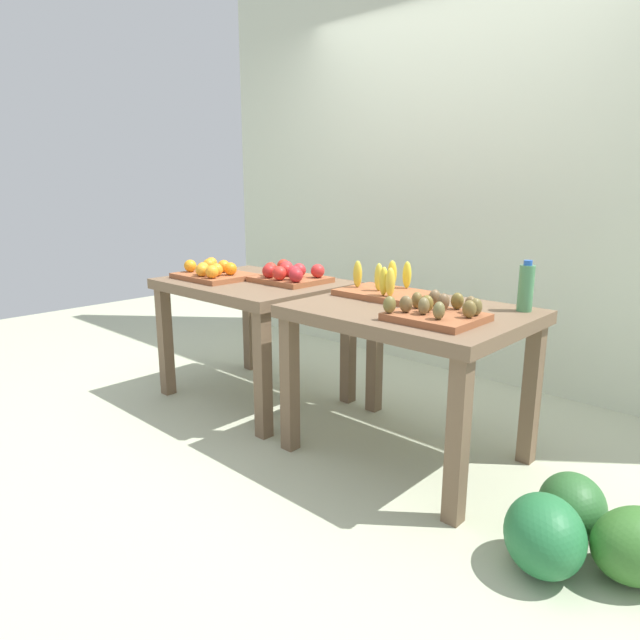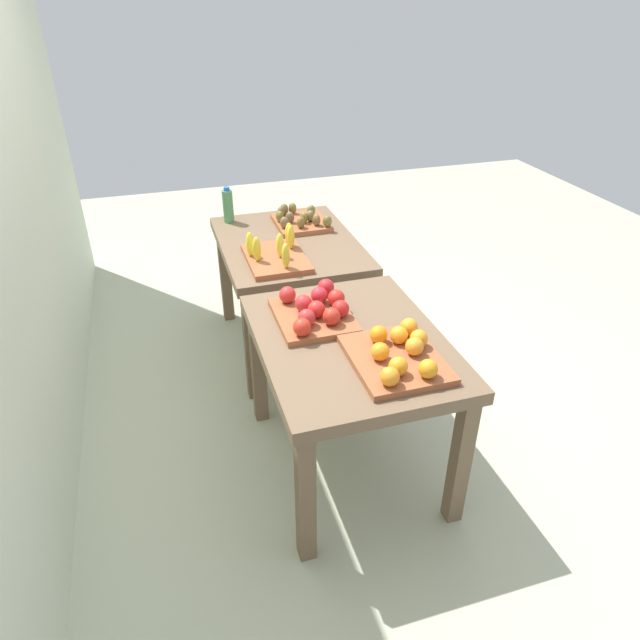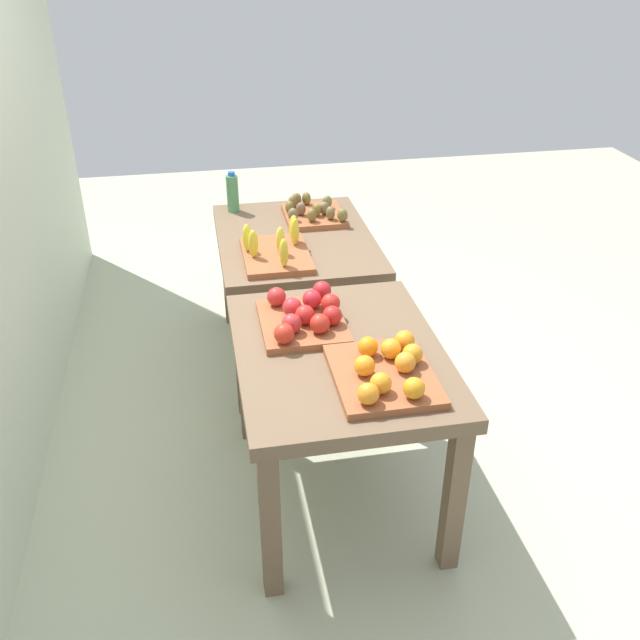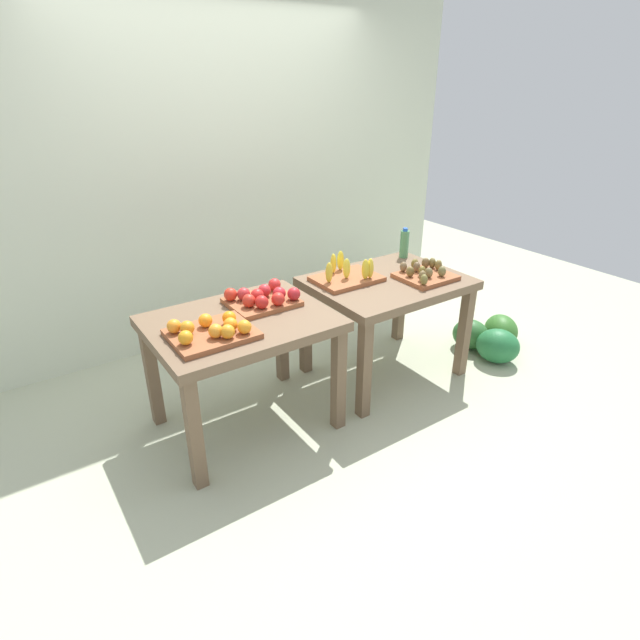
% 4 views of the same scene
% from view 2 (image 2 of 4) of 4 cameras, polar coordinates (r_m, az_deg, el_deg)
% --- Properties ---
extents(ground_plane, '(8.00, 8.00, 0.00)m').
position_cam_2_polar(ground_plane, '(3.37, -0.48, -7.43)').
color(ground_plane, '#B0B697').
extents(display_table_left, '(1.04, 0.80, 0.74)m').
position_cam_2_polar(display_table_left, '(2.56, 3.02, -3.85)').
color(display_table_left, brown).
rests_on(display_table_left, ground_plane).
extents(display_table_right, '(1.04, 0.80, 0.74)m').
position_cam_2_polar(display_table_right, '(3.50, -3.15, 6.27)').
color(display_table_right, brown).
rests_on(display_table_right, ground_plane).
extents(orange_bin, '(0.44, 0.36, 0.11)m').
position_cam_2_polar(orange_bin, '(2.35, 7.81, -3.43)').
color(orange_bin, '#985431').
rests_on(orange_bin, display_table_left).
extents(apple_bin, '(0.42, 0.35, 0.11)m').
position_cam_2_polar(apple_bin, '(2.62, -0.46, 0.98)').
color(apple_bin, '#985431').
rests_on(apple_bin, display_table_left).
extents(banana_crate, '(0.44, 0.32, 0.17)m').
position_cam_2_polar(banana_crate, '(3.19, -4.43, 6.57)').
color(banana_crate, '#985431').
rests_on(banana_crate, display_table_right).
extents(kiwi_bin, '(0.36, 0.33, 0.10)m').
position_cam_2_polar(kiwi_bin, '(3.67, -2.01, 9.94)').
color(kiwi_bin, '#985431').
rests_on(kiwi_bin, display_table_right).
extents(water_bottle, '(0.07, 0.07, 0.23)m').
position_cam_2_polar(water_bottle, '(3.74, -9.17, 11.19)').
color(water_bottle, '#4C8C59').
rests_on(water_bottle, display_table_right).
extents(watermelon_pile, '(0.63, 0.65, 0.27)m').
position_cam_2_polar(watermelon_pile, '(4.57, -2.69, 5.53)').
color(watermelon_pile, '#356D29').
rests_on(watermelon_pile, ground_plane).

